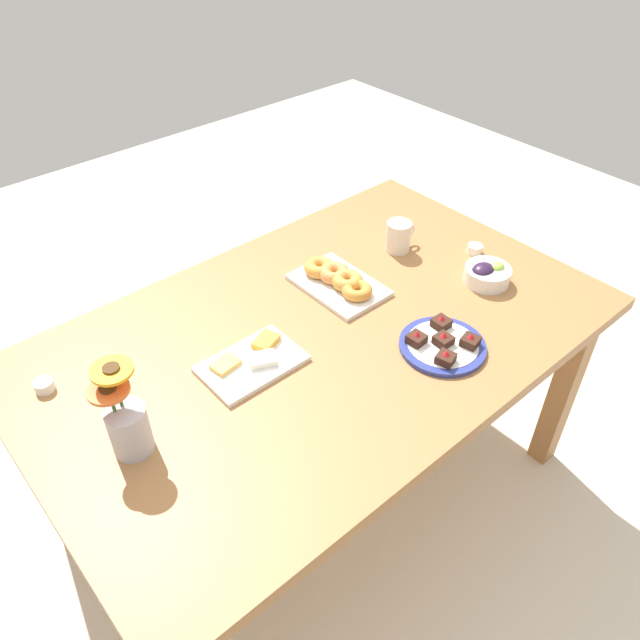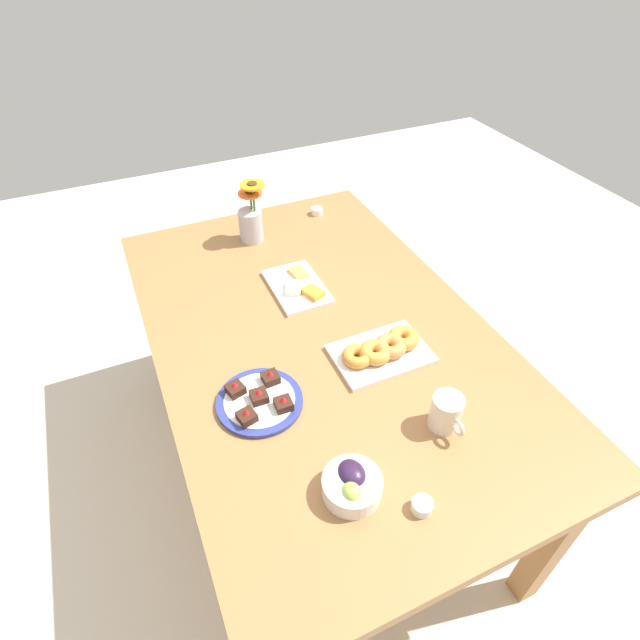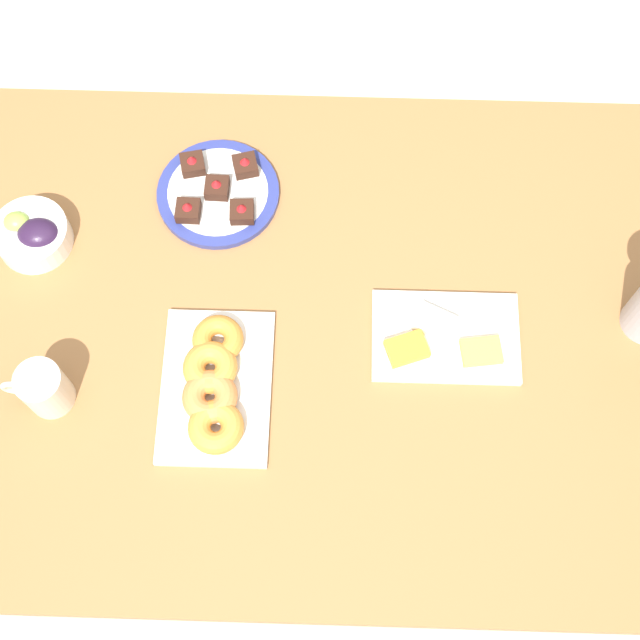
{
  "view_description": "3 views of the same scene",
  "coord_description": "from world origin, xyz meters",
  "views": [
    {
      "loc": [
        -0.86,
        -0.98,
        1.86
      ],
      "look_at": [
        0.0,
        0.0,
        0.78
      ],
      "focal_mm": 35.0,
      "sensor_mm": 36.0,
      "label": 1
    },
    {
      "loc": [
        1.05,
        -0.47,
        1.79
      ],
      "look_at": [
        0.0,
        0.0,
        0.78
      ],
      "focal_mm": 28.0,
      "sensor_mm": 36.0,
      "label": 2
    },
    {
      "loc": [
        -0.02,
        0.59,
        2.22
      ],
      "look_at": [
        0.0,
        0.0,
        0.78
      ],
      "focal_mm": 50.0,
      "sensor_mm": 36.0,
      "label": 3
    }
  ],
  "objects": [
    {
      "name": "flower_vase",
      "position": [
        -0.58,
        -0.03,
        0.82
      ],
      "size": [
        0.11,
        0.11,
        0.24
      ],
      "color": "#B2B2BC",
      "rests_on": "dining_table"
    },
    {
      "name": "croissant_platter",
      "position": [
        0.18,
        0.12,
        0.76
      ],
      "size": [
        0.19,
        0.28,
        0.05
      ],
      "color": "white",
      "rests_on": "dining_table"
    },
    {
      "name": "jam_cup_honey",
      "position": [
        0.63,
        -0.04,
        0.76
      ],
      "size": [
        0.05,
        0.05,
        0.03
      ],
      "color": "white",
      "rests_on": "dining_table"
    },
    {
      "name": "jam_cup_berry",
      "position": [
        -0.66,
        0.28,
        0.76
      ],
      "size": [
        0.05,
        0.05,
        0.03
      ],
      "color": "white",
      "rests_on": "dining_table"
    },
    {
      "name": "dining_table",
      "position": [
        0.0,
        0.0,
        0.65
      ],
      "size": [
        1.6,
        1.0,
        0.74
      ],
      "color": "#9E6B3D",
      "rests_on": "ground_plane"
    },
    {
      "name": "grape_bowl",
      "position": [
        0.53,
        -0.16,
        0.77
      ],
      "size": [
        0.14,
        0.14,
        0.07
      ],
      "color": "white",
      "rests_on": "dining_table"
    },
    {
      "name": "dessert_plate",
      "position": [
        0.2,
        -0.27,
        0.75
      ],
      "size": [
        0.23,
        0.23,
        0.05
      ],
      "color": "navy",
      "rests_on": "dining_table"
    },
    {
      "name": "coffee_mug",
      "position": [
        0.46,
        0.14,
        0.79
      ],
      "size": [
        0.11,
        0.08,
        0.1
      ],
      "color": "silver",
      "rests_on": "dining_table"
    },
    {
      "name": "cheese_platter",
      "position": [
        -0.22,
        0.02,
        0.75
      ],
      "size": [
        0.26,
        0.17,
        0.03
      ],
      "color": "white",
      "rests_on": "dining_table"
    },
    {
      "name": "ground_plane",
      "position": [
        0.0,
        0.0,
        0.0
      ],
      "size": [
        6.0,
        6.0,
        0.0
      ],
      "primitive_type": "plane",
      "color": "beige"
    }
  ]
}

